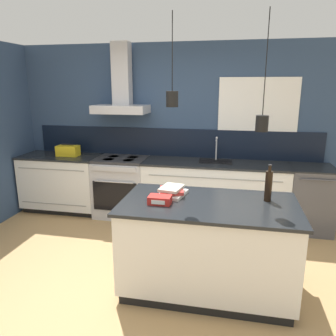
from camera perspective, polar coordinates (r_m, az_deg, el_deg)
The scene contains 11 objects.
ground_plane at distance 3.66m, azimuth -5.46°, elevation -18.73°, with size 16.00×16.00×0.00m, color tan.
wall_back at distance 5.07m, azimuth 0.37°, elevation 7.05°, with size 5.60×2.12×2.60m.
counter_run_left at distance 5.56m, azimuth -17.86°, elevation -2.42°, with size 1.25×0.64×0.91m.
counter_run_sink at distance 4.88m, azimuth 8.02°, elevation -4.16°, with size 2.08×0.64×1.26m.
oven_range at distance 5.15m, azimuth -8.04°, elevation -3.25°, with size 0.78×0.66×0.91m.
dishwasher at distance 4.99m, azimuth 23.45°, elevation -4.90°, with size 0.58×0.65×0.91m.
kitchen_island at distance 3.32m, azimuth 6.89°, elevation -13.28°, with size 1.67×0.94×0.91m.
bottle_on_island at distance 3.26m, azimuth 17.09°, elevation -2.92°, with size 0.07×0.07×0.36m.
book_stack at distance 3.30m, azimuth 0.70°, elevation -4.08°, with size 0.29×0.35×0.10m.
red_supply_box at distance 3.08m, azimuth -1.44°, elevation -5.55°, with size 0.21×0.15×0.08m.
yellow_toolbox at distance 5.37m, azimuth -17.02°, elevation 2.90°, with size 0.34×0.18×0.19m.
Camera 1 is at (0.93, -2.93, 1.99)m, focal length 35.00 mm.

